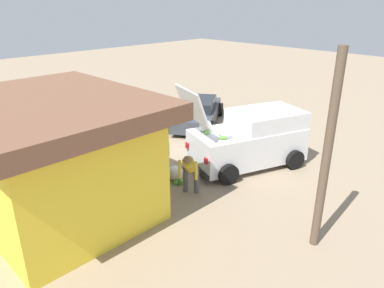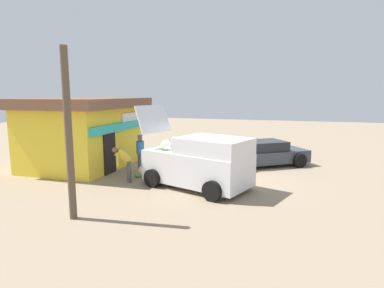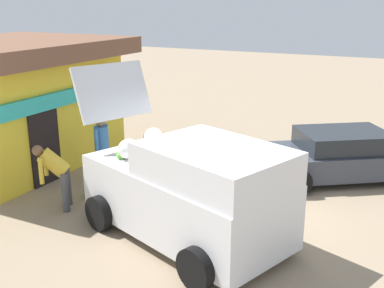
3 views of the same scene
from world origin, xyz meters
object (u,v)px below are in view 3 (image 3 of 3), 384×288
at_px(vendor_standing, 102,144).
at_px(unloaded_banana_pile, 103,186).
at_px(parked_sedan, 342,156).
at_px(paint_bucket, 156,147).
at_px(storefront_bar, 11,100).
at_px(delivery_van, 189,190).
at_px(customer_bending, 55,170).

relative_size(vendor_standing, unloaded_banana_pile, 1.98).
distance_m(parked_sedan, vendor_standing, 5.80).
xyz_separation_m(unloaded_banana_pile, paint_bucket, (3.11, 0.48, -0.01)).
relative_size(storefront_bar, vendor_standing, 3.49).
height_order(delivery_van, vendor_standing, delivery_van).
bearing_deg(unloaded_banana_pile, delivery_van, -109.31).
bearing_deg(customer_bending, delivery_van, -88.42).
xyz_separation_m(parked_sedan, unloaded_banana_pile, (-3.51, 4.56, -0.37)).
bearing_deg(paint_bucket, customer_bending, -178.55).
xyz_separation_m(storefront_bar, paint_bucket, (2.30, -3.04, -1.49)).
distance_m(parked_sedan, customer_bending, 6.71).
xyz_separation_m(storefront_bar, delivery_van, (-1.75, -6.20, -0.74)).
bearing_deg(delivery_van, customer_bending, 91.58).
relative_size(vendor_standing, paint_bucket, 4.15).
bearing_deg(unloaded_banana_pile, vendor_standing, 35.98).
relative_size(storefront_bar, unloaded_banana_pile, 6.90).
relative_size(unloaded_banana_pile, paint_bucket, 2.10).
relative_size(delivery_van, vendor_standing, 2.84).
bearing_deg(unloaded_banana_pile, parked_sedan, -52.46).
xyz_separation_m(storefront_bar, customer_bending, (-1.84, -3.15, -0.84)).
relative_size(delivery_van, parked_sedan, 1.03).
bearing_deg(vendor_standing, parked_sedan, -60.75).
height_order(unloaded_banana_pile, paint_bucket, unloaded_banana_pile).
relative_size(storefront_bar, paint_bucket, 14.48).
relative_size(vendor_standing, customer_bending, 1.17).
bearing_deg(delivery_van, storefront_bar, 74.22).
distance_m(customer_bending, paint_bucket, 4.19).
relative_size(storefront_bar, delivery_van, 1.23).
distance_m(storefront_bar, customer_bending, 3.74).
relative_size(parked_sedan, paint_bucket, 11.41).
distance_m(storefront_bar, unloaded_banana_pile, 3.91).
height_order(vendor_standing, customer_bending, vendor_standing).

